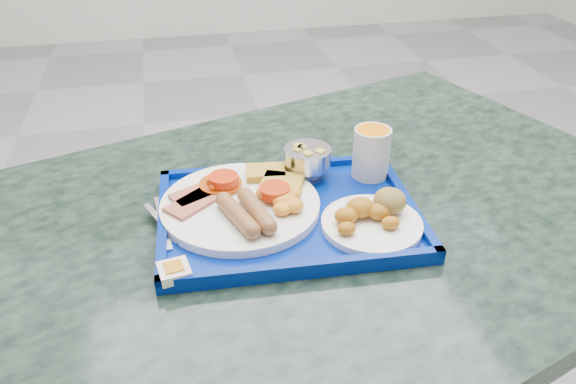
{
  "coord_description": "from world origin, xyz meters",
  "views": [
    {
      "loc": [
        -0.49,
        -1.65,
        1.35
      ],
      "look_at": [
        -0.33,
        -0.89,
        0.86
      ],
      "focal_mm": 35.0,
      "sensor_mm": 36.0,
      "label": 1
    }
  ],
  "objects_px": {
    "main_plate": "(245,201)",
    "juice_cup": "(371,151)",
    "fruit_bowl": "(307,158)",
    "tray": "(288,215)",
    "bread_plate": "(373,216)",
    "table": "(310,301)"
  },
  "relations": [
    {
      "from": "table",
      "to": "bread_plate",
      "type": "relative_size",
      "value": 9.22
    },
    {
      "from": "table",
      "to": "bread_plate",
      "type": "height_order",
      "value": "bread_plate"
    },
    {
      "from": "table",
      "to": "fruit_bowl",
      "type": "relative_size",
      "value": 17.45
    },
    {
      "from": "tray",
      "to": "main_plate",
      "type": "bearing_deg",
      "value": 158.33
    },
    {
      "from": "main_plate",
      "to": "juice_cup",
      "type": "bearing_deg",
      "value": 14.14
    },
    {
      "from": "bread_plate",
      "to": "juice_cup",
      "type": "distance_m",
      "value": 0.16
    },
    {
      "from": "tray",
      "to": "juice_cup",
      "type": "bearing_deg",
      "value": 26.78
    },
    {
      "from": "table",
      "to": "tray",
      "type": "height_order",
      "value": "tray"
    },
    {
      "from": "fruit_bowl",
      "to": "tray",
      "type": "bearing_deg",
      "value": -118.73
    },
    {
      "from": "juice_cup",
      "to": "tray",
      "type": "bearing_deg",
      "value": -153.22
    },
    {
      "from": "tray",
      "to": "fruit_bowl",
      "type": "bearing_deg",
      "value": 61.27
    },
    {
      "from": "fruit_bowl",
      "to": "main_plate",
      "type": "bearing_deg",
      "value": -147.25
    },
    {
      "from": "main_plate",
      "to": "juice_cup",
      "type": "distance_m",
      "value": 0.25
    },
    {
      "from": "tray",
      "to": "bread_plate",
      "type": "height_order",
      "value": "bread_plate"
    },
    {
      "from": "main_plate",
      "to": "bread_plate",
      "type": "height_order",
      "value": "bread_plate"
    },
    {
      "from": "table",
      "to": "tray",
      "type": "bearing_deg",
      "value": -161.85
    },
    {
      "from": "main_plate",
      "to": "fruit_bowl",
      "type": "relative_size",
      "value": 3.12
    },
    {
      "from": "table",
      "to": "main_plate",
      "type": "distance_m",
      "value": 0.26
    },
    {
      "from": "table",
      "to": "juice_cup",
      "type": "distance_m",
      "value": 0.31
    },
    {
      "from": "table",
      "to": "bread_plate",
      "type": "xyz_separation_m",
      "value": [
        0.08,
        -0.08,
        0.24
      ]
    },
    {
      "from": "tray",
      "to": "bread_plate",
      "type": "distance_m",
      "value": 0.14
    },
    {
      "from": "table",
      "to": "juice_cup",
      "type": "relative_size",
      "value": 16.01
    }
  ]
}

